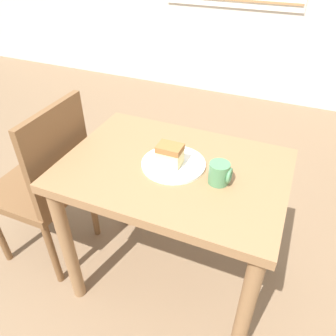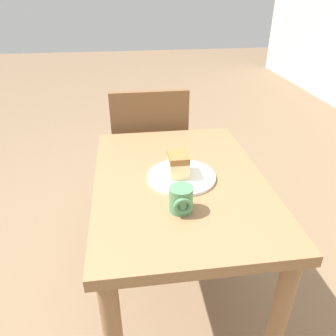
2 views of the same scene
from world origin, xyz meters
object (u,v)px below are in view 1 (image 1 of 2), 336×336
object	(u,v)px
cake_slice	(170,155)
coffee_mug	(220,173)
plate	(173,164)
chair_near_window	(46,182)
dining_table_near	(173,191)

from	to	relation	value
cake_slice	coffee_mug	distance (m)	0.21
plate	cake_slice	world-z (taller)	cake_slice
cake_slice	coffee_mug	world-z (taller)	cake_slice
chair_near_window	plate	bearing A→B (deg)	96.46
chair_near_window	plate	world-z (taller)	chair_near_window
dining_table_near	cake_slice	world-z (taller)	cake_slice
dining_table_near	chair_near_window	bearing A→B (deg)	-174.14
plate	coffee_mug	world-z (taller)	coffee_mug
dining_table_near	chair_near_window	distance (m)	0.66
chair_near_window	dining_table_near	bearing A→B (deg)	95.86
coffee_mug	dining_table_near	bearing A→B (deg)	171.57
cake_slice	dining_table_near	bearing A→B (deg)	17.52
chair_near_window	plate	xyz separation A→B (m)	(0.64, 0.07, 0.24)
coffee_mug	cake_slice	bearing A→B (deg)	173.38
dining_table_near	plate	distance (m)	0.14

